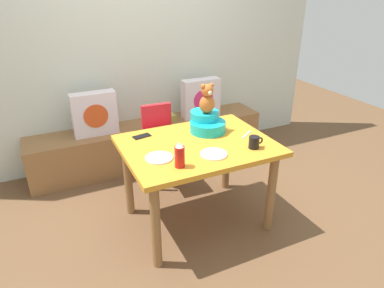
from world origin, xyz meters
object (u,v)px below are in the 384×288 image
Objects in this scene: pillow_floral_right at (201,98)px; highchair at (161,134)px; dining_table at (197,156)px; book_stack at (166,118)px; teddy_bear at (207,99)px; coffee_mug at (254,142)px; dinner_plate_near at (159,158)px; ketchup_bottle at (180,155)px; pillow_floral_left at (95,114)px; dinner_plate_far at (214,154)px; cell_phone at (142,136)px; infant_seat_teal at (207,123)px.

highchair is at bearing -147.36° from pillow_floral_right.
pillow_floral_right reaches higher than dining_table.
book_stack is 0.25× the size of highchair.
pillow_floral_right is 1.76× the size of teddy_bear.
highchair is 0.78m from teddy_bear.
coffee_mug is 0.73m from dinner_plate_near.
ketchup_bottle is at bearing -107.53° from book_stack.
pillow_floral_right is at bearing 52.81° from dinner_plate_near.
dinner_plate_near is at bearing -113.03° from book_stack.
pillow_floral_left is at bearing 123.12° from coffee_mug.
highchair is at bearing -37.38° from pillow_floral_left.
coffee_mug is (0.39, -1.01, 0.27)m from highchair.
book_stack is at bearing 80.76° from dining_table.
dinner_plate_far reaches higher than cell_phone.
cell_phone is at bearing -125.43° from highchair.
dining_table is 9.68× the size of coffee_mug.
dinner_plate_near is (-0.33, -0.87, 0.22)m from highchair.
dinner_plate_near reaches higher than book_stack.
ketchup_bottle reaches higher than pillow_floral_right.
book_stack is 1.00× the size of dinner_plate_near.
pillow_floral_left reaches higher than highchair.
dinner_plate_far is (0.06, -0.98, 0.22)m from highchair.
dinner_plate_near is (-0.97, -1.28, 0.07)m from pillow_floral_right.
teddy_bear is 0.53m from coffee_mug.
dining_table is 3.52× the size of infant_seat_teal.
highchair is at bearing 77.16° from ketchup_bottle.
pillow_floral_right is at bearing 66.09° from infant_seat_teal.
infant_seat_teal is 2.75× the size of coffee_mug.
dining_table is at bearing -133.02° from teddy_bear.
ketchup_bottle is at bearing -133.45° from infant_seat_teal.
dinner_plate_far is at bearing -154.65° from cell_phone.
teddy_bear is (-0.01, -1.00, 0.52)m from book_stack.
teddy_bear is at bearing -90.83° from book_stack.
pillow_floral_right is 3.06× the size of cell_phone.
infant_seat_teal reaches higher than dinner_plate_far.
pillow_floral_right is 1.32m from dining_table.
teddy_bear reaches higher than infant_seat_teal.
dining_table is 0.26m from dinner_plate_far.
teddy_bear reaches higher than dinner_plate_near.
infant_seat_teal is at bearing 46.55° from ketchup_bottle.
dinner_plate_near is at bearing -150.54° from infant_seat_teal.
dining_table reaches higher than book_stack.
dining_table is 5.81× the size of dinner_plate_near.
infant_seat_teal is at bearing 29.46° from dinner_plate_near.
infant_seat_teal is (0.21, -0.56, 0.29)m from highchair.
dinner_plate_far is (-0.16, -0.42, -0.07)m from infant_seat_teal.
pillow_floral_right is at bearing 58.67° from ketchup_bottle.
highchair is at bearing -45.43° from cell_phone.
coffee_mug reaches higher than cell_phone.
highchair is 0.60m from cell_phone.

